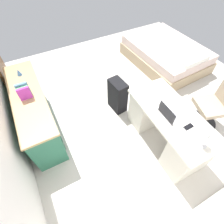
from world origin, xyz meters
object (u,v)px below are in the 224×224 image
desk (167,128)px  computer_mouse (160,102)px  suitcase_black (118,96)px  cell_phone_near_laptop (189,127)px  office_chair (213,107)px  credenza (35,112)px  bed (166,54)px  laptop (169,114)px  desk_lamp (208,132)px  figurine_small (19,72)px

desk → computer_mouse: size_ratio=14.56×
suitcase_black → cell_phone_near_laptop: cell_phone_near_laptop is taller
desk → suitcase_black: size_ratio=2.22×
office_chair → suitcase_black: (1.08, 1.25, -0.09)m
office_chair → computer_mouse: office_chair is taller
desk → suitcase_black: bearing=17.5°
credenza → bed: credenza is taller
laptop → cell_phone_near_laptop: (-0.27, -0.12, -0.04)m
bed → laptop: 2.41m
desk → computer_mouse: bearing=7.8°
office_chair → bed: 1.92m
cell_phone_near_laptop → suitcase_black: bearing=13.7°
desk_lamp → cell_phone_near_laptop: bearing=-11.0°
bed → desk_lamp: size_ratio=5.71×
office_chair → credenza: 3.01m
credenza → laptop: 2.15m
cell_phone_near_laptop → desk_lamp: 0.35m
desk_lamp → figurine_small: 2.93m
credenza → office_chair: bearing=-116.7°
credenza → figurine_small: size_ratio=16.36×
bed → figurine_small: (0.06, 3.21, 0.59)m
office_chair → laptop: 1.08m
figurine_small → computer_mouse: bearing=-132.5°
office_chair → suitcase_black: size_ratio=1.43×
desk_lamp → bed: bearing=-32.5°
cell_phone_near_laptop → desk: bearing=5.5°
suitcase_black → desk_lamp: size_ratio=1.90×
desk → laptop: laptop is taller
bed → computer_mouse: computer_mouse is taller
desk → desk_lamp: desk_lamp is taller
suitcase_black → laptop: (-1.02, -0.24, 0.45)m
credenza → bed: size_ratio=0.91×
credenza → figurine_small: (0.55, 0.00, 0.44)m
office_chair → laptop: size_ratio=2.98×
desk_lamp → laptop: bearing=7.7°
credenza → cell_phone_near_laptop: 2.40m
suitcase_black → desk_lamp: desk_lamp is taller
computer_mouse → suitcase_black: bearing=22.1°
credenza → desk_lamp: size_ratio=5.22×
credenza → computer_mouse: 2.04m
desk → figurine_small: 2.59m
desk → desk_lamp: 0.79m
suitcase_black → figurine_small: 1.73m
desk_lamp → computer_mouse: bearing=1.7°
suitcase_black → computer_mouse: 0.91m
credenza → desk_lamp: (-1.81, -1.74, 0.59)m
laptop → computer_mouse: (0.26, -0.05, -0.03)m
credenza → desk_lamp: desk_lamp is taller
office_chair → cell_phone_near_laptop: 0.97m
office_chair → cell_phone_near_laptop: (-0.21, 0.89, 0.31)m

